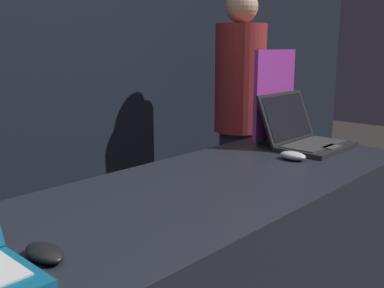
{
  "coord_description": "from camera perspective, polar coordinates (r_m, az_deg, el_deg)",
  "views": [
    {
      "loc": [
        -1.01,
        -0.6,
        1.4
      ],
      "look_at": [
        0.01,
        0.35,
        1.09
      ],
      "focal_mm": 42.0,
      "sensor_mm": 36.0,
      "label": 1
    }
  ],
  "objects": [
    {
      "name": "mouse_back",
      "position": [
        1.87,
        12.69,
        -1.46
      ],
      "size": [
        0.07,
        0.11,
        0.03
      ],
      "color": "#B2B2B7",
      "rests_on": "display_counter"
    },
    {
      "name": "mouse_front",
      "position": [
        1.06,
        -18.2,
        -12.96
      ],
      "size": [
        0.07,
        0.12,
        0.03
      ],
      "color": "black",
      "rests_on": "display_counter"
    },
    {
      "name": "person_bystander",
      "position": [
        3.02,
        6.01,
        3.0
      ],
      "size": [
        0.33,
        0.33,
        1.75
      ],
      "color": "#282833",
      "rests_on": "ground_plane"
    },
    {
      "name": "laptop_back",
      "position": [
        2.11,
        14.12,
        1.15
      ],
      "size": [
        0.37,
        0.33,
        0.24
      ],
      "color": "black",
      "rests_on": "display_counter"
    },
    {
      "name": "promo_stand_back",
      "position": [
        2.18,
        10.4,
        5.68
      ],
      "size": [
        0.32,
        0.07,
        0.44
      ],
      "color": "black",
      "rests_on": "display_counter"
    }
  ]
}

